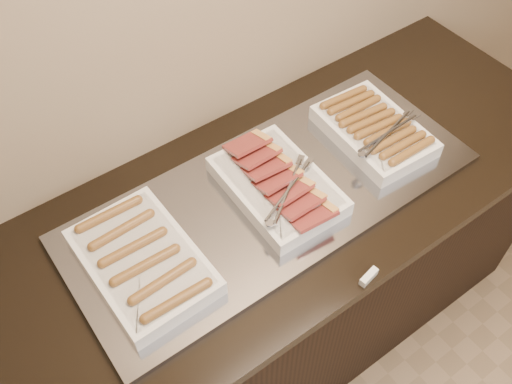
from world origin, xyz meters
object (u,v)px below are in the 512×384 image
Objects in this scene: dish_left at (143,261)px; dish_right at (375,130)px; dish_center at (278,185)px; counter at (270,277)px; warming_tray at (272,196)px.

dish_right reaches higher than dish_left.
dish_center is 1.09× the size of dish_right.
counter is 0.50m from dish_center.
dish_left is 0.80m from dish_right.
counter is at bearing -177.65° from dish_right.
dish_center is (0.43, -0.00, 0.00)m from dish_left.
warming_tray is 0.42m from dish_left.
dish_left is (-0.42, -0.00, 0.50)m from counter.
counter is 5.21× the size of dish_center.
dish_center is (0.02, -0.00, 0.04)m from warming_tray.
dish_right is at bearing -0.59° from counter.
dish_right is (0.38, -0.00, 0.50)m from counter.
warming_tray is 0.05m from dish_center.
dish_center is at bearing -1.80° from dish_left.
warming_tray is at bearing 180.00° from counter.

